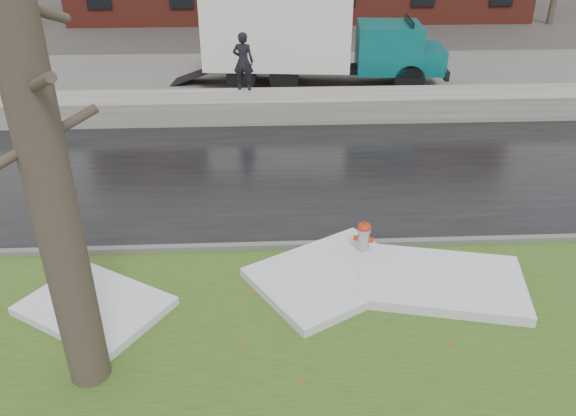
{
  "coord_description": "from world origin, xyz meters",
  "views": [
    {
      "loc": [
        -0.44,
        -8.21,
        5.87
      ],
      "look_at": [
        0.01,
        0.83,
        1.0
      ],
      "focal_mm": 35.0,
      "sensor_mm": 36.0,
      "label": 1
    }
  ],
  "objects_px": {
    "tree": "(41,147)",
    "worker": "(243,61)",
    "box_truck": "(307,37)",
    "fire_hydrant": "(364,238)"
  },
  "relations": [
    {
      "from": "tree",
      "to": "worker",
      "type": "relative_size",
      "value": 3.84
    },
    {
      "from": "fire_hydrant",
      "to": "worker",
      "type": "xyz_separation_m",
      "value": [
        -2.37,
        8.7,
        1.2
      ]
    },
    {
      "from": "fire_hydrant",
      "to": "worker",
      "type": "distance_m",
      "value": 9.09
    },
    {
      "from": "tree",
      "to": "box_truck",
      "type": "relative_size",
      "value": 0.68
    },
    {
      "from": "tree",
      "to": "worker",
      "type": "distance_m",
      "value": 11.81
    },
    {
      "from": "tree",
      "to": "worker",
      "type": "bearing_deg",
      "value": 80.28
    },
    {
      "from": "fire_hydrant",
      "to": "box_truck",
      "type": "relative_size",
      "value": 0.08
    },
    {
      "from": "fire_hydrant",
      "to": "tree",
      "type": "xyz_separation_m",
      "value": [
        -4.33,
        -2.8,
        3.04
      ]
    },
    {
      "from": "tree",
      "to": "box_truck",
      "type": "bearing_deg",
      "value": 73.92
    },
    {
      "from": "fire_hydrant",
      "to": "tree",
      "type": "distance_m",
      "value": 5.99
    }
  ]
}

